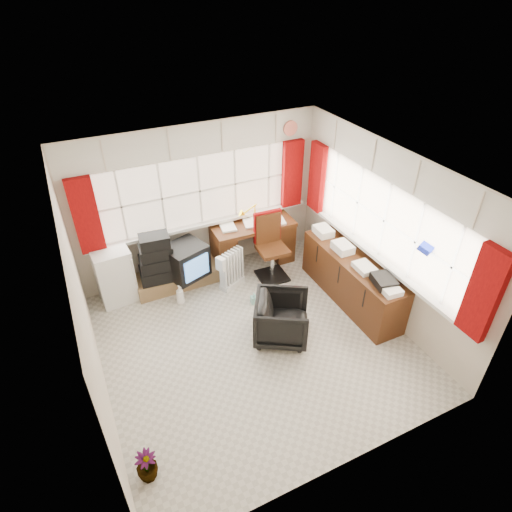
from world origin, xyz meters
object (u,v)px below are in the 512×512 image
Objects in this scene: desk_lamp at (255,210)px; crt_tv at (186,261)px; radiator at (232,272)px; mini_fridge at (114,274)px; tv_bench at (179,277)px; desk at (252,240)px; office_chair at (282,318)px; task_chair at (270,243)px; credenza at (351,279)px.

crt_tv is at bearing -175.65° from desk_lamp.
crt_tv is (-0.65, 0.27, 0.25)m from radiator.
tv_bench is at bearing -4.71° from mini_fridge.
radiator is at bearing -147.98° from desk_lamp.
mini_fridge is (-1.08, 0.22, -0.07)m from crt_tv.
desk reaches higher than office_chair.
radiator is (-0.17, 1.37, -0.07)m from office_chair.
desk_lamp is at bearing -3.16° from mini_fridge.
desk is at bearing -0.72° from mini_fridge.
tv_bench is at bearing 151.37° from radiator.
task_chair is 1.52m from office_chair.
crt_tv reaches higher than radiator.
mini_fridge reaches higher than crt_tv.
office_chair is 0.37× the size of credenza.
office_chair is 2.66m from mini_fridge.
tv_bench is at bearing 127.38° from crt_tv.
radiator is 0.75m from crt_tv.
desk_lamp reaches higher than crt_tv.
mini_fridge is at bearing 179.28° from desk.
credenza is at bearing -33.70° from tv_bench.
office_chair is (-0.41, -1.83, -0.11)m from desk.
credenza is at bearing -26.23° from mini_fridge.
mini_fridge is at bearing 169.30° from task_chair.
crt_tv is at bearing 157.28° from radiator.
crt_tv is (-1.24, -0.09, -0.56)m from desk_lamp.
crt_tv reaches higher than tv_bench.
desk_lamp is 1.65m from tv_bench.
office_chair is at bearing -44.40° from mini_fridge.
desk_lamp is 0.20× the size of credenza.
crt_tv is 0.81× the size of mini_fridge.
credenza is (1.52, -1.10, 0.12)m from radiator.
task_chair reaches higher than office_chair.
crt_tv is at bearing -11.67° from mini_fridge.
task_chair is (0.11, -0.33, -0.47)m from desk_lamp.
desk is 0.64m from desk_lamp.
office_chair is 1.01× the size of crt_tv.
task_chair is 0.77m from radiator.
task_chair reaches higher than tv_bench.
mini_fridge is at bearing 175.29° from tv_bench.
tv_bench is 1.02m from mini_fridge.
desk_lamp reaches higher than office_chair.
desk is 2.13× the size of radiator.
radiator is (-0.59, -0.37, -0.81)m from desk_lamp.
credenza reaches higher than office_chair.
desk_lamp is 0.55× the size of office_chair.
desk_lamp reaches higher than task_chair.
credenza is (1.35, 0.26, 0.06)m from office_chair.
desk is 1.88m from office_chair.
office_chair reaches higher than radiator.
mini_fridge reaches higher than radiator.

